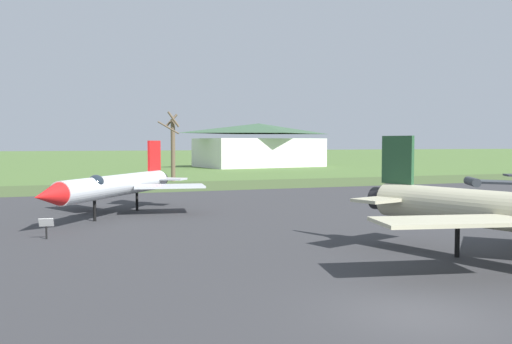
# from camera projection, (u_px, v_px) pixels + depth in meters

# --- Properties ---
(ground_plane) EXTENTS (600.00, 600.00, 0.00)m
(ground_plane) POSITION_uv_depth(u_px,v_px,m) (418.00, 317.00, 13.62)
(ground_plane) COLOR #4C6B33
(asphalt_apron) EXTENTS (91.41, 44.81, 0.05)m
(asphalt_apron) POSITION_uv_depth(u_px,v_px,m) (244.00, 233.00, 26.23)
(asphalt_apron) COLOR #333335
(asphalt_apron) RESTS_ON ground
(grass_verge_strip) EXTENTS (151.41, 12.00, 0.06)m
(grass_verge_strip) POSITION_uv_depth(u_px,v_px,m) (149.00, 187.00, 52.86)
(grass_verge_strip) COLOR #42552D
(grass_verge_strip) RESTS_ON ground
(jet_fighter_rear_center) EXTENTS (10.03, 12.10, 4.48)m
(jet_fighter_rear_center) POSITION_uv_depth(u_px,v_px,m) (114.00, 185.00, 31.86)
(jet_fighter_rear_center) COLOR silver
(jet_fighter_rear_center) RESTS_ON ground
(info_placard_rear_center) EXTENTS (0.65, 0.33, 0.99)m
(info_placard_rear_center) POSITION_uv_depth(u_px,v_px,m) (46.00, 226.00, 24.29)
(info_placard_rear_center) COLOR black
(info_placard_rear_center) RESTS_ON ground
(bare_tree_center) EXTENTS (2.49, 2.60, 7.86)m
(bare_tree_center) POSITION_uv_depth(u_px,v_px,m) (173.00, 146.00, 61.55)
(bare_tree_center) COLOR brown
(bare_tree_center) RESTS_ON ground
(visitor_building) EXTENTS (24.13, 16.65, 7.87)m
(visitor_building) POSITION_uv_depth(u_px,v_px,m) (259.00, 146.00, 99.71)
(visitor_building) COLOR silver
(visitor_building) RESTS_ON ground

